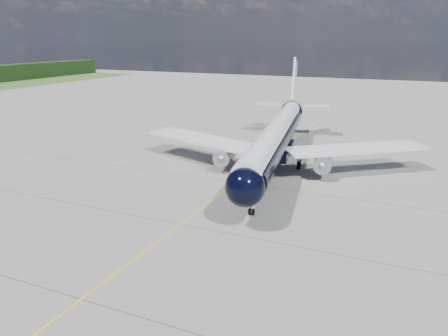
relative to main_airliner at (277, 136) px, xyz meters
The scene contains 3 objects.
ground 6.99m from the main_airliner, 121.10° to the right, with size 320.00×320.00×0.00m, color gray.
taxiway_centerline 10.86m from the main_airliner, 105.78° to the right, with size 0.16×160.00×0.01m, color yellow.
main_airliner is the anchor object (origin of this frame).
Camera 1 is at (21.44, -26.58, 18.82)m, focal length 35.00 mm.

